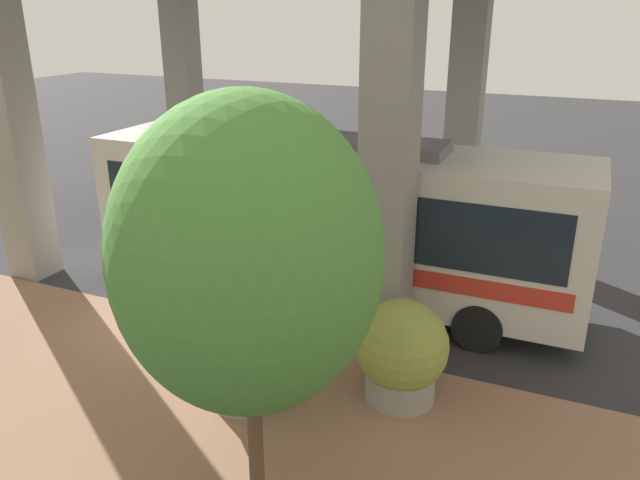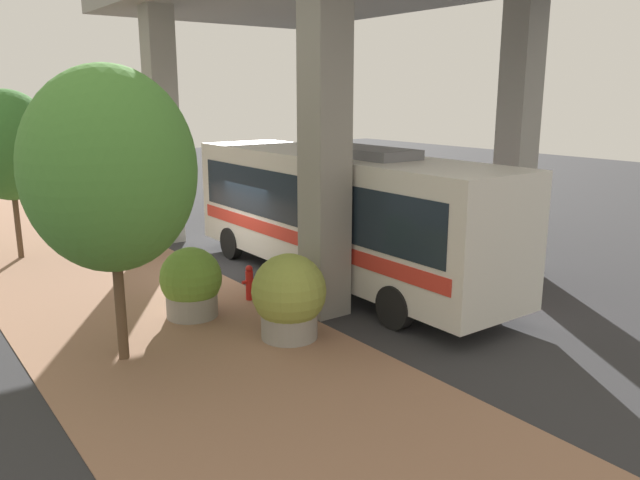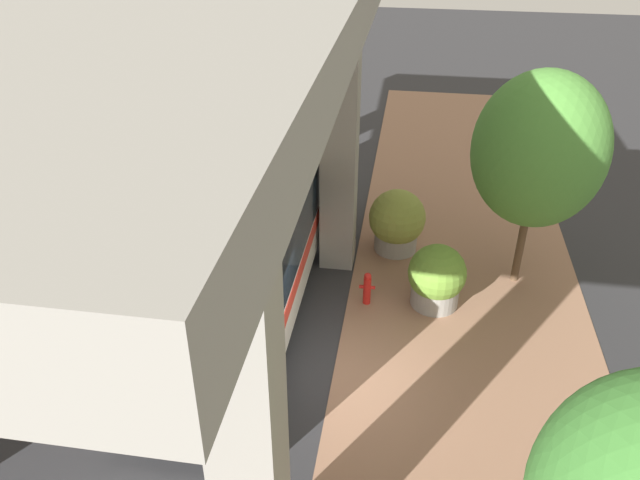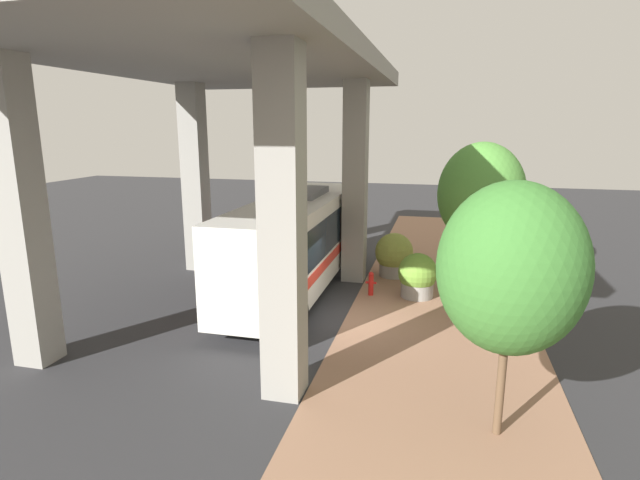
% 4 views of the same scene
% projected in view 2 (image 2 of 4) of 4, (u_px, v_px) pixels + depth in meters
% --- Properties ---
extents(ground_plane, '(80.00, 80.00, 0.00)m').
position_uv_depth(ground_plane, '(216.00, 272.00, 18.34)').
color(ground_plane, '#2D2D30').
rests_on(ground_plane, ground).
extents(sidewalk_strip, '(6.00, 40.00, 0.02)m').
position_uv_depth(sidewalk_strip, '(115.00, 291.00, 16.61)').
color(sidewalk_strip, '#936B51').
rests_on(sidewalk_strip, ground).
extents(overpass, '(9.40, 17.30, 8.58)m').
position_uv_depth(overpass, '(326.00, 18.00, 18.96)').
color(overpass, gray).
rests_on(overpass, ground).
extents(bus, '(2.77, 11.22, 3.79)m').
position_uv_depth(bus, '(339.00, 209.00, 17.07)').
color(bus, silver).
rests_on(bus, ground).
extents(fire_hydrant, '(0.40, 0.19, 0.92)m').
position_uv_depth(fire_hydrant, '(249.00, 283.00, 15.76)').
color(fire_hydrant, red).
rests_on(fire_hydrant, ground).
extents(planter_front, '(1.44, 1.44, 1.67)m').
position_uv_depth(planter_front, '(191.00, 284.00, 14.52)').
color(planter_front, gray).
rests_on(planter_front, ground).
extents(planter_middle, '(1.60, 1.60, 1.86)m').
position_uv_depth(planter_middle, '(289.00, 297.00, 13.22)').
color(planter_middle, gray).
rests_on(planter_middle, ground).
extents(street_tree_near, '(2.83, 2.83, 5.28)m').
position_uv_depth(street_tree_near, '(9.00, 145.00, 19.11)').
color(street_tree_near, brown).
rests_on(street_tree_near, ground).
extents(street_tree_far, '(3.20, 3.20, 5.68)m').
position_uv_depth(street_tree_far, '(110.00, 170.00, 11.51)').
color(street_tree_far, brown).
rests_on(street_tree_far, ground).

